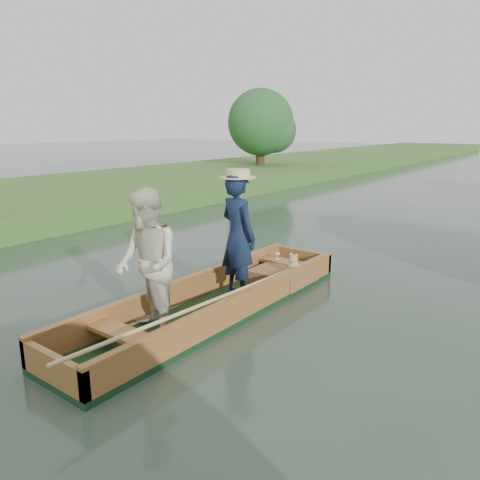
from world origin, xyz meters
The scene contains 2 objects.
ground centered at (0.00, 0.00, 0.00)m, with size 120.00×120.00×0.00m, color #283D30.
punt centered at (-0.03, -0.22, 0.69)m, with size 1.20×5.25×1.96m.
Camera 1 is at (4.00, -4.67, 2.59)m, focal length 35.00 mm.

